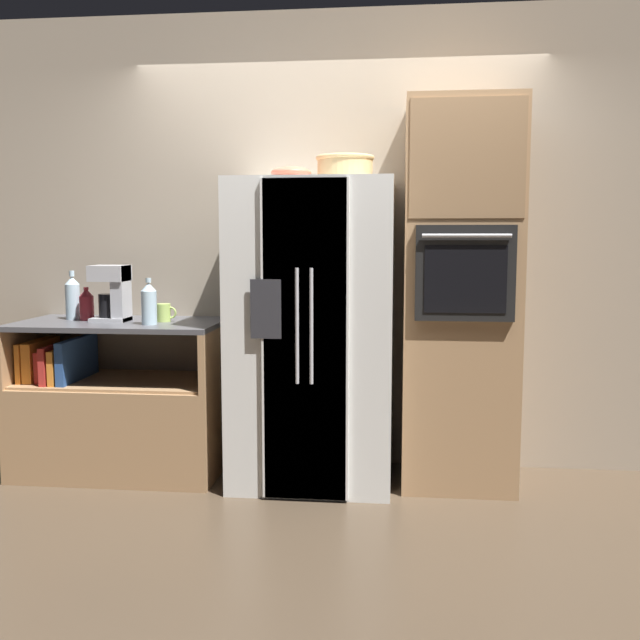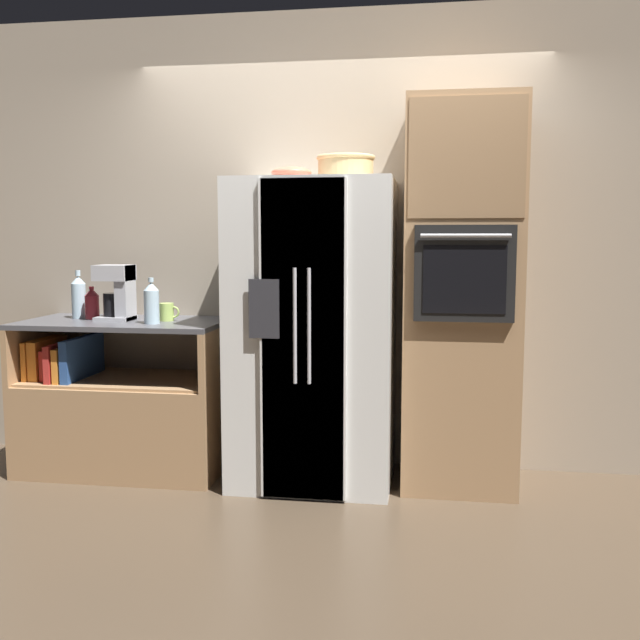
{
  "view_description": "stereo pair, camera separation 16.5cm",
  "coord_description": "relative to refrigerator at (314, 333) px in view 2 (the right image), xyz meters",
  "views": [
    {
      "loc": [
        0.39,
        -4.04,
        1.43
      ],
      "look_at": [
        -0.05,
        -0.06,
        0.97
      ],
      "focal_mm": 40.0,
      "sensor_mm": 36.0,
      "label": 1
    },
    {
      "loc": [
        0.56,
        -4.02,
        1.43
      ],
      "look_at": [
        -0.05,
        -0.06,
        0.97
      ],
      "focal_mm": 40.0,
      "sensor_mm": 36.0,
      "label": 2
    }
  ],
  "objects": [
    {
      "name": "coffee_maker",
      "position": [
        -1.21,
        0.04,
        0.23
      ],
      "size": [
        0.21,
        0.19,
        0.34
      ],
      "color": "#B2B2B7",
      "rests_on": "counter_left"
    },
    {
      "name": "bottle_short",
      "position": [
        -0.95,
        -0.09,
        0.17
      ],
      "size": [
        0.09,
        0.09,
        0.27
      ],
      "color": "silver",
      "rests_on": "counter_left"
    },
    {
      "name": "fruit_bowl",
      "position": [
        -0.11,
        -0.07,
        0.91
      ],
      "size": [
        0.23,
        0.23,
        0.07
      ],
      "color": "#DB664C",
      "rests_on": "refrigerator"
    },
    {
      "name": "ground_plane",
      "position": [
        0.1,
        -0.02,
        -0.88
      ],
      "size": [
        20.0,
        20.0,
        0.0
      ],
      "primitive_type": "plane",
      "color": "#4C3D2D"
    },
    {
      "name": "wall_back",
      "position": [
        0.1,
        0.4,
        0.52
      ],
      "size": [
        12.0,
        0.06,
        2.8
      ],
      "color": "tan",
      "rests_on": "ground_plane"
    },
    {
      "name": "mug",
      "position": [
        -0.91,
        0.06,
        0.1
      ],
      "size": [
        0.12,
        0.09,
        0.11
      ],
      "color": "#B2D166",
      "rests_on": "counter_left"
    },
    {
      "name": "counter_left",
      "position": [
        -1.2,
        0.03,
        -0.53
      ],
      "size": [
        1.22,
        0.67,
        0.93
      ],
      "color": "#A87F56",
      "rests_on": "ground_plane"
    },
    {
      "name": "wall_oven",
      "position": [
        0.84,
        0.07,
        0.22
      ],
      "size": [
        0.64,
        0.66,
        2.19
      ],
      "color": "#A87F56",
      "rests_on": "ground_plane"
    },
    {
      "name": "refrigerator",
      "position": [
        0.0,
        0.0,
        0.0
      ],
      "size": [
        0.92,
        0.77,
        1.76
      ],
      "color": "silver",
      "rests_on": "ground_plane"
    },
    {
      "name": "wicker_basket",
      "position": [
        0.18,
        0.03,
        0.95
      ],
      "size": [
        0.33,
        0.33,
        0.13
      ],
      "color": "tan",
      "rests_on": "refrigerator"
    },
    {
      "name": "bottle_tall",
      "position": [
        -1.51,
        0.11,
        0.18
      ],
      "size": [
        0.09,
        0.09,
        0.3
      ],
      "color": "silver",
      "rests_on": "counter_left"
    },
    {
      "name": "bottle_wide",
      "position": [
        -1.4,
        0.07,
        0.15
      ],
      "size": [
        0.09,
        0.09,
        0.2
      ],
      "color": "maroon",
      "rests_on": "counter_left"
    }
  ]
}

